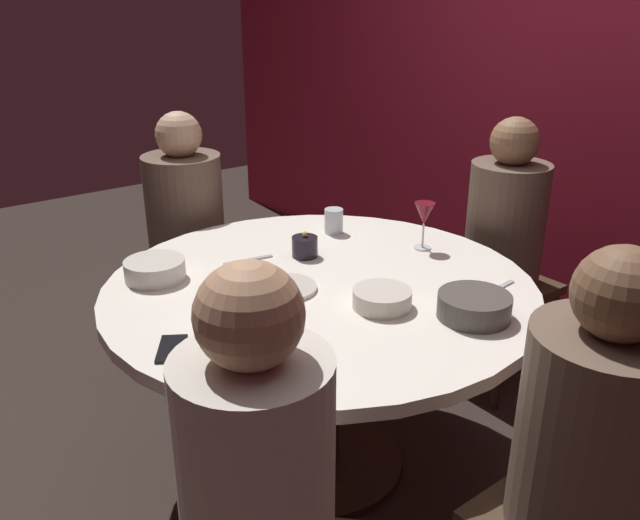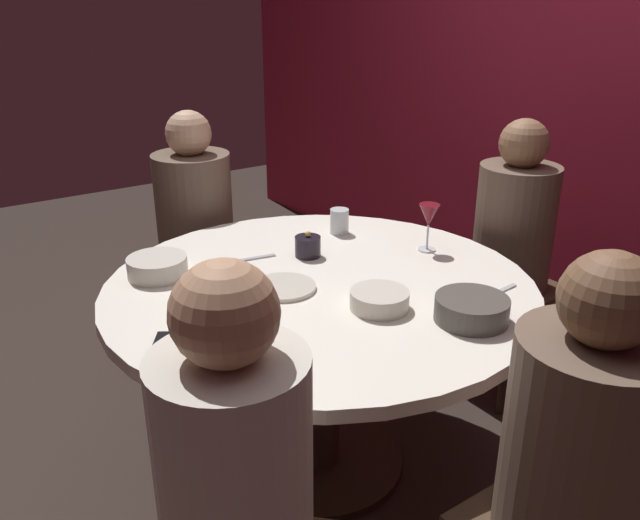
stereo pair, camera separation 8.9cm
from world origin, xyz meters
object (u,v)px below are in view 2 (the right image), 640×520
seated_diner_front_right (235,480)px  cup_by_right_diner (246,353)px  cup_near_candle (220,310)px  cup_by_left_diner (339,221)px  wine_glass (429,217)px  candle_holder (308,246)px  bowl_salad_center (472,309)px  seated_diner_right (582,444)px  dining_table (320,321)px  dinner_plate (283,287)px  cell_phone (166,345)px  cup_center_front (240,293)px  seated_diner_left (194,211)px  bowl_serving_large (157,267)px  seated_diner_back (514,229)px  bowl_small_white (379,300)px

seated_diner_front_right → cup_by_right_diner: seated_diner_front_right is taller
cup_near_candle → cup_by_left_diner: bearing=120.8°
wine_glass → candle_holder: bearing=-117.5°
bowl_salad_center → seated_diner_right: bearing=-21.9°
seated_diner_front_right → cup_by_right_diner: bearing=12.8°
dining_table → seated_diner_front_right: (0.67, -0.67, 0.14)m
dinner_plate → cell_phone: (0.13, -0.45, -0.00)m
cup_near_candle → cup_center_front: cup_center_front is taller
dining_table → seated_diner_left: (-0.97, 0.00, 0.13)m
dinner_plate → cup_center_front: (0.06, -0.19, 0.05)m
candle_holder → cup_center_front: (0.25, -0.41, 0.02)m
seated_diner_front_right → cell_phone: seated_diner_front_right is taller
bowl_salad_center → bowl_serving_large: bearing=-143.1°
seated_diner_right → cell_phone: (-0.87, -0.57, 0.02)m
seated_diner_front_right → wine_glass: bearing=-14.5°
seated_diner_back → cup_near_candle: (0.09, -1.36, 0.07)m
cell_phone → seated_diner_back: bearing=-143.2°
seated_diner_left → seated_diner_back: (0.97, 0.96, 0.00)m
dining_table → dinner_plate: (-0.03, -0.12, 0.15)m
dining_table → cup_by_right_diner: bearing=-54.0°
cup_near_candle → bowl_salad_center: bearing=58.6°
dining_table → candle_holder: candle_holder is taller
dinner_plate → bowl_salad_center: bearing=33.8°
bowl_small_white → cup_by_right_diner: bearing=-81.2°
seated_diner_left → seated_diner_front_right: seated_diner_front_right is taller
seated_diner_front_right → bowl_serving_large: 1.06m
bowl_serving_large → bowl_small_white: (0.61, 0.45, -0.01)m
seated_diner_front_right → wine_glass: seated_diner_front_right is taller
candle_holder → bowl_small_white: candle_holder is taller
candle_holder → cup_center_front: cup_center_front is taller
bowl_serving_large → bowl_small_white: 0.76m
candle_holder → bowl_serving_large: candle_holder is taller
bowl_salad_center → wine_glass: bearing=149.4°
seated_diner_right → candle_holder: (-1.19, 0.10, 0.05)m
cup_by_left_diner → cup_by_right_diner: bearing=-49.4°
cup_center_front → bowl_salad_center: bearing=49.8°
dinner_plate → bowl_salad_center: 0.59m
dining_table → bowl_salad_center: bearing=23.8°
seated_diner_front_right → bowl_salad_center: bearing=-31.9°
bowl_small_white → candle_holder: bearing=172.9°
cell_phone → cup_near_candle: bearing=-143.9°
dinner_plate → cup_by_right_diner: bearing=-42.9°
cup_near_candle → cup_by_left_diner: cup_near_candle is taller
bowl_salad_center → seated_diner_left: bearing=-171.9°
seated_diner_right → wine_glass: seated_diner_right is taller
seated_diner_back → wine_glass: bearing=-1.5°
dining_table → wine_glass: size_ratio=7.99×
bowl_small_white → seated_diner_left: bearing=-178.2°
seated_diner_right → bowl_salad_center: seated_diner_right is taller
candle_holder → wine_glass: wine_glass is taller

